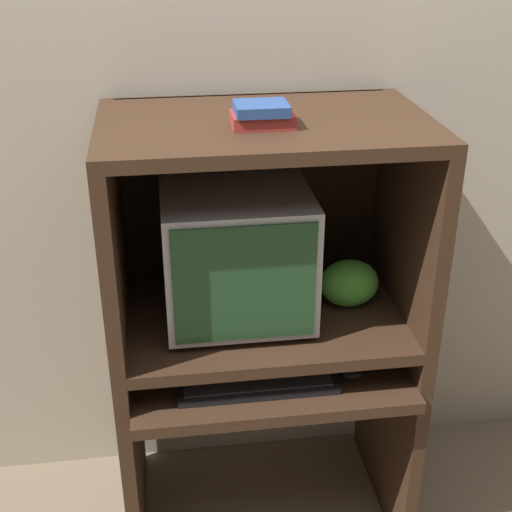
{
  "coord_description": "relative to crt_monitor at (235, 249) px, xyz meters",
  "views": [
    {
      "loc": [
        -0.28,
        -1.52,
        1.88
      ],
      "look_at": [
        -0.02,
        0.28,
        0.96
      ],
      "focal_mm": 50.0,
      "sensor_mm": 36.0,
      "label": 1
    }
  ],
  "objects": [
    {
      "name": "crt_monitor",
      "position": [
        0.0,
        0.0,
        0.0
      ],
      "size": [
        0.41,
        0.44,
        0.39
      ],
      "color": "#B2B2B7",
      "rests_on": "desk_monitor_shelf"
    },
    {
      "name": "hutch_upper",
      "position": [
        0.08,
        0.0,
        0.18
      ],
      "size": [
        0.88,
        0.56,
        0.59
      ],
      "color": "#382316",
      "rests_on": "desk_monitor_shelf"
    },
    {
      "name": "wall_back",
      "position": [
        0.08,
        0.31,
        0.33
      ],
      "size": [
        6.0,
        0.06,
        2.6
      ],
      "color": "#B2A893",
      "rests_on": "ground_plane"
    },
    {
      "name": "desk_monitor_shelf",
      "position": [
        0.08,
        -0.03,
        -0.23
      ],
      "size": [
        0.88,
        0.56,
        0.13
      ],
      "color": "#382316",
      "rests_on": "desk_base"
    },
    {
      "name": "book_stack",
      "position": [
        0.06,
        -0.09,
        0.42
      ],
      "size": [
        0.16,
        0.11,
        0.06
      ],
      "color": "maroon",
      "rests_on": "hutch_upper"
    },
    {
      "name": "mouse",
      "position": [
        0.31,
        -0.21,
        -0.31
      ],
      "size": [
        0.06,
        0.04,
        0.03
      ],
      "color": "black",
      "rests_on": "desk_base"
    },
    {
      "name": "desk_base",
      "position": [
        0.08,
        -0.07,
        -0.58
      ],
      "size": [
        0.88,
        0.6,
        0.64
      ],
      "color": "#382316",
      "rests_on": "ground_plane"
    },
    {
      "name": "keyboard",
      "position": [
        0.03,
        -0.2,
        -0.32
      ],
      "size": [
        0.45,
        0.16,
        0.03
      ],
      "color": "black",
      "rests_on": "desk_base"
    },
    {
      "name": "snack_bag",
      "position": [
        0.34,
        -0.01,
        -0.13
      ],
      "size": [
        0.18,
        0.13,
        0.15
      ],
      "color": "green",
      "rests_on": "desk_monitor_shelf"
    }
  ]
}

